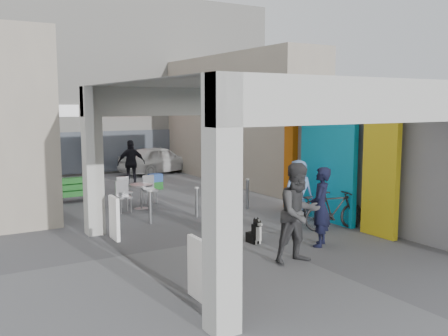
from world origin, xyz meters
TOP-DOWN VIEW (x-y plane):
  - ground at (0.00, 0.00)m, footprint 90.00×90.00m
  - arcade_canopy at (0.54, -0.82)m, footprint 6.40×6.45m
  - far_building at (-0.00, 13.99)m, footprint 18.00×4.08m
  - plaza_bldg_right at (4.50, 7.50)m, footprint 2.00×9.00m
  - bollard_left at (-1.46, 2.28)m, footprint 0.09×0.09m
  - bollard_center at (-0.07, 2.35)m, footprint 0.09×0.09m
  - bollard_right at (1.74, 2.55)m, footprint 0.09×0.09m
  - advert_board_near at (-2.75, -2.80)m, footprint 0.11×0.55m
  - advert_board_far at (-2.75, 1.28)m, footprint 0.11×0.55m
  - cafe_set at (-1.10, 4.41)m, footprint 1.47×1.19m
  - produce_stand at (-2.45, 6.33)m, footprint 1.12×0.61m
  - crate_stack at (0.73, 7.13)m, footprint 0.48×0.39m
  - border_collie at (-0.15, -0.63)m, footprint 0.22×0.44m
  - man_with_dog at (0.96, -1.51)m, footprint 0.76×0.73m
  - man_back_turned at (-0.18, -2.17)m, footprint 0.99×0.79m
  - man_elderly at (2.04, 0.58)m, footprint 0.89×0.67m
  - man_crates at (0.24, 8.24)m, footprint 1.09×0.65m
  - bicycle_front at (2.30, 0.24)m, footprint 1.94×0.85m
  - bicycle_rear at (2.22, -0.61)m, footprint 1.68×0.78m
  - white_van at (2.46, 10.91)m, footprint 3.91×2.47m

SIDE VIEW (x-z plane):
  - ground at x=0.00m, z-range 0.00..0.00m
  - border_collie at x=-0.15m, z-range -0.06..0.54m
  - crate_stack at x=0.73m, z-range 0.00..0.56m
  - produce_stand at x=-2.45m, z-range -0.08..0.66m
  - cafe_set at x=-1.10m, z-range -0.13..0.76m
  - bollard_center at x=-0.07m, z-range 0.00..0.82m
  - bollard_left at x=-1.46m, z-range 0.00..0.87m
  - bollard_right at x=1.74m, z-range 0.00..0.88m
  - bicycle_rear at x=2.22m, z-range 0.00..0.97m
  - bicycle_front at x=2.30m, z-range 0.00..0.99m
  - advert_board_near at x=-2.75m, z-range 0.01..1.01m
  - advert_board_far at x=-2.75m, z-range 0.01..1.01m
  - white_van at x=2.46m, z-range 0.00..1.24m
  - man_elderly at x=2.04m, z-range 0.00..1.64m
  - man_with_dog at x=0.96m, z-range 0.00..1.74m
  - man_crates at x=0.24m, z-range 0.00..1.74m
  - man_back_turned at x=-0.18m, z-range 0.00..1.97m
  - arcade_canopy at x=0.54m, z-range -0.90..5.50m
  - plaza_bldg_right at x=4.50m, z-range 0.00..5.00m
  - far_building at x=0.00m, z-range -0.01..7.99m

